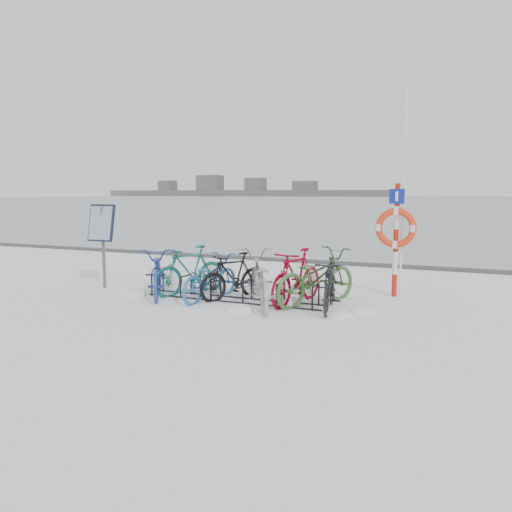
{
  "coord_description": "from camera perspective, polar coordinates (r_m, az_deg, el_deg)",
  "views": [
    {
      "loc": [
        4.42,
        -9.1,
        2.21
      ],
      "look_at": [
        0.3,
        0.6,
        0.87
      ],
      "focal_mm": 35.0,
      "sensor_mm": 36.0,
      "label": 1
    }
  ],
  "objects": [
    {
      "name": "bike_rack",
      "position": [
        10.32,
        -2.84,
        -4.09
      ],
      "size": [
        4.0,
        0.48,
        0.46
      ],
      "color": "black",
      "rests_on": "ground"
    },
    {
      "name": "snow_drifts",
      "position": [
        10.09,
        -1.53,
        -5.39
      ],
      "size": [
        5.87,
        1.68,
        0.22
      ],
      "color": "white",
      "rests_on": "ground"
    },
    {
      "name": "shoreline",
      "position": [
        297.32,
        -2.19,
        7.39
      ],
      "size": [
        180.0,
        12.0,
        9.5
      ],
      "color": "#515151",
      "rests_on": "ground"
    },
    {
      "name": "lifebuoy_station",
      "position": [
        10.87,
        15.73,
        3.07
      ],
      "size": [
        0.84,
        0.23,
        4.37
      ],
      "color": "#B11C0E",
      "rests_on": "ground"
    },
    {
      "name": "bike_2",
      "position": [
        10.43,
        -5.27,
        -2.29
      ],
      "size": [
        0.87,
        1.92,
        0.97
      ],
      "primitive_type": "imported",
      "rotation": [
        0.0,
        0.0,
        3.02
      ],
      "color": "#2965A2",
      "rests_on": "ground"
    },
    {
      "name": "bike_0",
      "position": [
        10.94,
        -11.14,
        -1.58
      ],
      "size": [
        1.74,
        2.18,
        1.11
      ],
      "primitive_type": "imported",
      "rotation": [
        0.0,
        0.0,
        0.56
      ],
      "color": "navy",
      "rests_on": "ground"
    },
    {
      "name": "bike_4",
      "position": [
        9.71,
        0.33,
        -2.48
      ],
      "size": [
        1.72,
        2.25,
        1.13
      ],
      "primitive_type": "imported",
      "rotation": [
        0.0,
        0.0,
        3.66
      ],
      "color": "#96989C",
      "rests_on": "ground"
    },
    {
      "name": "bike_6",
      "position": [
        10.01,
        6.89,
        -2.2
      ],
      "size": [
        1.66,
        2.29,
        1.14
      ],
      "primitive_type": "imported",
      "rotation": [
        0.0,
        0.0,
        2.68
      ],
      "color": "#3A6932",
      "rests_on": "ground"
    },
    {
      "name": "ice_sheet",
      "position": [
        164.17,
        21.58,
        6.01
      ],
      "size": [
        400.0,
        298.0,
        0.02
      ],
      "primitive_type": "cube",
      "color": "#9DAAB2",
      "rests_on": "ground"
    },
    {
      "name": "quay_edge",
      "position": [
        15.78,
        6.53,
        -0.64
      ],
      "size": [
        400.0,
        0.25,
        0.1
      ],
      "primitive_type": "cube",
      "color": "#3F3F42",
      "rests_on": "ground"
    },
    {
      "name": "bike_7",
      "position": [
        9.52,
        8.4,
        -3.11
      ],
      "size": [
        0.73,
        1.75,
        1.02
      ],
      "primitive_type": "imported",
      "rotation": [
        0.0,
        0.0,
        0.16
      ],
      "color": "black",
      "rests_on": "ground"
    },
    {
      "name": "info_board",
      "position": [
        12.0,
        -17.22,
        3.07
      ],
      "size": [
        0.66,
        0.26,
        1.94
      ],
      "rotation": [
        0.0,
        0.0,
        0.03
      ],
      "color": "#595B5E",
      "rests_on": "ground"
    },
    {
      "name": "ground",
      "position": [
        10.35,
        -2.84,
        -5.07
      ],
      "size": [
        900.0,
        900.0,
        0.0
      ],
      "primitive_type": "plane",
      "color": "white",
      "rests_on": "ground"
    },
    {
      "name": "bike_3",
      "position": [
        10.44,
        -2.59,
        -2.16
      ],
      "size": [
        1.21,
        1.69,
        1.0
      ],
      "primitive_type": "imported",
      "rotation": [
        0.0,
        0.0,
        -0.5
      ],
      "color": "black",
      "rests_on": "ground"
    },
    {
      "name": "bike_5",
      "position": [
        9.99,
        4.67,
        -2.22
      ],
      "size": [
        0.91,
        1.96,
        1.14
      ],
      "primitive_type": "imported",
      "rotation": [
        0.0,
        0.0,
        -0.21
      ],
      "color": "maroon",
      "rests_on": "ground"
    },
    {
      "name": "bike_1",
      "position": [
        11.02,
        -7.54,
        -1.47
      ],
      "size": [
        1.26,
        1.87,
        1.1
      ],
      "primitive_type": "imported",
      "rotation": [
        0.0,
        0.0,
        -0.45
      ],
      "color": "#135B54",
      "rests_on": "ground"
    }
  ]
}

